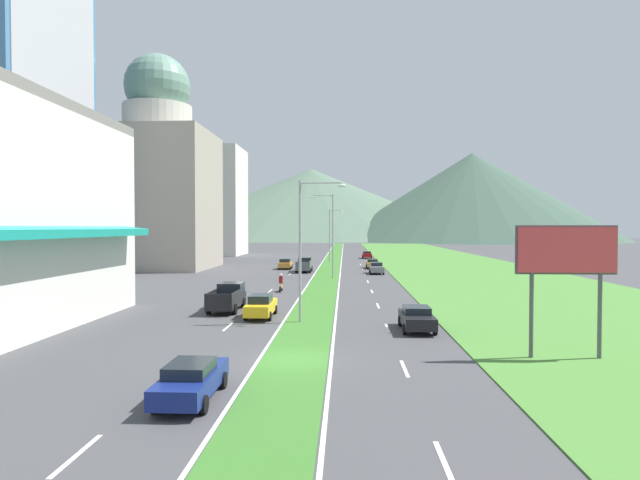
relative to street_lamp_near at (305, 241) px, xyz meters
The scene contains 42 objects.
ground_plane 11.24m from the street_lamp_near, 88.54° to the right, with size 600.00×600.00×0.00m, color #424244.
grass_median 50.48m from the street_lamp_near, 89.71° to the left, with size 3.20×240.00×0.06m, color #387028.
grass_verge_right 54.61m from the street_lamp_near, 67.44° to the left, with size 24.00×240.00×0.06m, color #477F33.
lane_dash_left_1 21.69m from the street_lamp_near, 103.36° to the right, with size 0.16×2.80×0.01m, color silver.
lane_dash_left_2 13.23m from the street_lamp_near, 113.73° to the right, with size 0.16×2.80×0.01m, color silver.
lane_dash_left_3 7.49m from the street_lamp_near, 161.31° to the right, with size 0.16×2.80×0.01m, color silver.
lane_dash_left_4 10.65m from the street_lamp_near, 122.03° to the left, with size 0.16×2.80×0.01m, color silver.
lane_dash_left_5 18.64m from the street_lamp_near, 105.80° to the left, with size 0.16×2.80×0.01m, color silver.
lane_dash_left_6 27.52m from the street_lamp_near, 100.36° to the left, with size 0.16×2.80×0.01m, color silver.
lane_dash_left_7 36.67m from the street_lamp_near, 97.69° to the left, with size 0.16×2.80×0.01m, color silver.
lane_dash_left_8 45.91m from the street_lamp_near, 96.11° to the left, with size 0.16×2.80×0.01m, color silver.
lane_dash_left_9 55.20m from the street_lamp_near, 95.07° to the left, with size 0.16×2.80×0.01m, color silver.
lane_dash_right_1 21.81m from the street_lamp_near, 75.32° to the right, with size 0.16×2.80×0.01m, color silver.
lane_dash_right_2 13.42m from the street_lamp_near, 64.13° to the right, with size 0.16×2.80×0.01m, color silver.
lane_dash_right_3 7.82m from the street_lamp_near, 17.05° to the right, with size 0.16×2.80×0.01m, color silver.
lane_dash_right_4 10.89m from the street_lamp_near, 55.39° to the left, with size 0.16×2.80×0.01m, color silver.
lane_dash_right_5 18.77m from the street_lamp_near, 72.67° to the left, with size 0.16×2.80×0.01m, color silver.
lane_dash_right_6 27.62m from the street_lamp_near, 78.60° to the left, with size 0.16×2.80×0.01m, color silver.
lane_dash_right_7 36.73m from the street_lamp_near, 81.53° to the left, with size 0.16×2.80×0.01m, color silver.
lane_dash_right_8 45.96m from the street_lamp_near, 83.27° to the left, with size 0.16×2.80×0.01m, color silver.
lane_dash_right_9 55.25m from the street_lamp_near, 84.42° to the left, with size 0.16×2.80×0.01m, color silver.
edge_line_median_left 50.50m from the street_lamp_near, 91.71° to the left, with size 0.16×240.00×0.01m, color silver.
edge_line_median_right 50.52m from the street_lamp_near, 87.72° to the left, with size 0.16×240.00×0.01m, color silver.
domed_building 52.93m from the street_lamp_near, 120.37° to the left, with size 16.43×16.43×33.21m.
midrise_colored 89.33m from the street_lamp_near, 108.58° to the left, with size 14.58×14.58×24.66m, color silver.
hill_far_left 256.23m from the street_lamp_near, 112.92° to the left, with size 132.76×132.76×43.93m, color #47664C.
hill_far_center 281.87m from the street_lamp_near, 93.67° to the left, with size 202.91×202.91×41.97m, color #516B56.
hill_far_right 239.82m from the street_lamp_near, 73.85° to the left, with size 141.85×141.85×43.83m, color #3D5647.
street_lamp_near is the anchor object (origin of this frame).
street_lamp_mid 30.02m from the street_lamp_near, 88.33° to the left, with size 2.95×0.28×10.50m.
street_lamp_far 59.96m from the street_lamp_near, 89.90° to the left, with size 2.58×0.44×9.66m.
billboard_roadside 16.07m from the street_lamp_near, 33.93° to the right, with size 4.84×0.28×6.49m.
car_0 73.22m from the street_lamp_near, 84.33° to the left, with size 1.96×4.18×1.46m.
car_1 38.02m from the street_lamp_near, 79.30° to the left, with size 1.94×4.32×1.56m.
car_2 47.26m from the street_lamp_near, 81.51° to the left, with size 1.94×4.45×1.44m.
car_3 6.05m from the street_lamp_near, 148.91° to the left, with size 1.86×4.69×1.62m.
car_4 16.66m from the street_lamp_near, 100.90° to the right, with size 1.91×4.61×1.44m.
car_5 45.09m from the street_lamp_near, 98.29° to the left, with size 1.94×4.05×1.59m.
car_6 8.81m from the street_lamp_near, 17.10° to the right, with size 2.00×4.34×1.46m.
pickup_truck_0 9.21m from the street_lamp_near, 142.36° to the left, with size 2.18×5.40×2.00m.
pickup_truck_1 40.04m from the street_lamp_near, 94.58° to the left, with size 2.18×5.40×2.00m.
motorcycle_rider 17.66m from the street_lamp_near, 102.53° to the left, with size 0.36×2.00×1.80m.
Camera 1 is at (2.40, -24.61, 6.38)m, focal length 29.10 mm.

